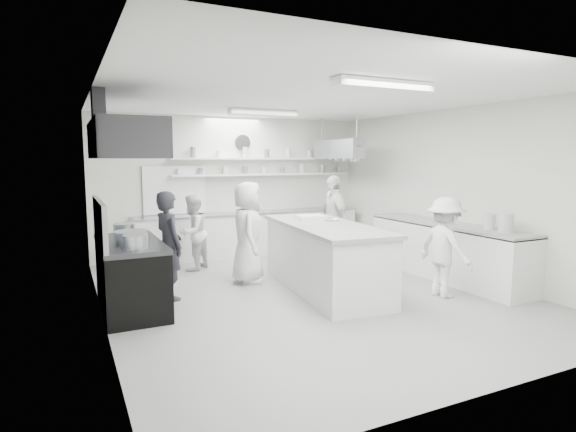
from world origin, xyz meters
name	(u,v)px	position (x,y,z in m)	size (l,w,h in m)	color
floor	(308,294)	(0.00, 0.00, -0.01)	(6.00, 7.00, 0.02)	#979797
ceiling	(309,97)	(0.00, 0.00, 3.01)	(6.00, 7.00, 0.02)	white
wall_back	(234,186)	(0.00, 3.50, 1.50)	(6.00, 0.04, 3.00)	silver
wall_front	(501,228)	(0.00, -3.50, 1.50)	(6.00, 0.04, 3.00)	silver
wall_left	(99,207)	(-3.00, 0.00, 1.50)	(0.04, 7.00, 3.00)	silver
wall_right	(455,192)	(3.00, 0.00, 1.50)	(0.04, 7.00, 3.00)	silver
stove	(131,277)	(-2.60, 0.40, 0.45)	(0.80, 1.80, 0.90)	black
exhaust_hood	(125,140)	(-2.60, 0.40, 2.35)	(0.85, 2.00, 0.50)	#343438
back_counter	(252,234)	(0.30, 3.20, 0.46)	(5.00, 0.60, 0.92)	white
shelf_lower	(265,174)	(0.70, 3.37, 1.75)	(4.20, 0.26, 0.04)	white
shelf_upper	(265,159)	(0.70, 3.37, 2.10)	(4.20, 0.26, 0.04)	white
pass_through_window	(175,190)	(-1.30, 3.48, 1.45)	(1.30, 0.04, 1.00)	black
wall_clock	(242,143)	(0.20, 3.46, 2.45)	(0.32, 0.32, 0.05)	white
right_counter	(446,251)	(2.65, -0.20, 0.47)	(0.74, 3.30, 0.94)	white
pot_rack	(338,149)	(2.00, 2.40, 2.30)	(0.30, 1.60, 0.40)	#9AA0A8
light_fixture_front	(384,85)	(0.00, -1.80, 2.94)	(1.30, 0.25, 0.10)	white
light_fixture_rear	(263,113)	(0.00, 1.80, 2.94)	(1.30, 0.25, 0.10)	white
prep_island	(325,259)	(0.31, 0.04, 0.51)	(1.04, 2.78, 1.03)	white
stove_pot	(132,239)	(-2.60, 0.16, 1.02)	(0.45, 0.45, 0.23)	#9AA0A8
cook_stove	(169,246)	(-2.02, 0.64, 0.81)	(0.59, 0.39, 1.63)	#26272E
cook_back	(193,232)	(-1.23, 2.33, 0.72)	(0.70, 0.54, 1.44)	white
cook_island_left	(248,232)	(-0.61, 1.05, 0.86)	(0.84, 0.55, 1.71)	white
cook_island_right	(333,221)	(1.35, 1.49, 0.89)	(1.04, 0.43, 1.78)	white
cook_right	(445,247)	(1.79, -1.04, 0.76)	(0.98, 0.57, 1.52)	white
bowl_island_a	(330,221)	(0.61, 0.37, 1.06)	(0.26, 0.26, 0.06)	#9AA0A8
bowl_island_b	(300,224)	(0.02, 0.34, 1.05)	(0.18, 0.18, 0.05)	white
bowl_right	(451,224)	(2.65, -0.29, 0.97)	(0.22, 0.22, 0.05)	white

